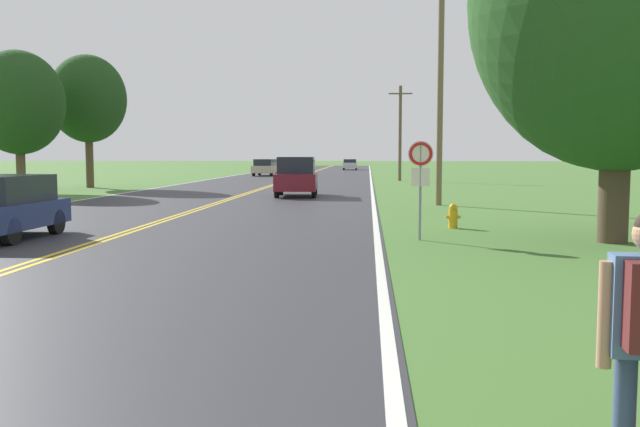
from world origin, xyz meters
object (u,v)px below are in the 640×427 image
fire_hydrant (453,216)px  tree_mid_treeline (88,99)px  car_dark_blue_hatchback_nearest (4,206)px  car_maroon_suv_approaching (297,176)px  car_silver_hatchback_mid_far (350,164)px  tree_left_verge (18,103)px  traffic_sign (420,166)px  car_champagne_suv_mid_near (265,167)px

fire_hydrant → tree_mid_treeline: bearing=132.0°
car_dark_blue_hatchback_nearest → car_maroon_suv_approaching: bearing=-16.7°
car_maroon_suv_approaching → car_silver_hatchback_mid_far: (1.08, 56.40, -0.25)m
tree_left_verge → tree_mid_treeline: tree_mid_treeline is taller
traffic_sign → tree_mid_treeline: size_ratio=0.29×
car_dark_blue_hatchback_nearest → car_champagne_suv_mid_near: bearing=1.7°
car_dark_blue_hatchback_nearest → car_silver_hatchback_mid_far: bearing=-4.4°
tree_left_verge → car_dark_blue_hatchback_nearest: 21.91m
fire_hydrant → tree_left_verge: bearing=142.6°
car_maroon_suv_approaching → car_champagne_suv_mid_near: car_maroon_suv_approaching is taller
fire_hydrant → car_dark_blue_hatchback_nearest: (-11.15, -3.27, 0.47)m
car_maroon_suv_approaching → car_dark_blue_hatchback_nearest: bearing=-20.2°
tree_left_verge → car_champagne_suv_mid_near: (8.74, 28.95, -3.92)m
car_dark_blue_hatchback_nearest → car_silver_hatchback_mid_far: 73.72m
car_dark_blue_hatchback_nearest → car_silver_hatchback_mid_far: (6.39, 73.44, -0.06)m
traffic_sign → tree_mid_treeline: bearing=127.0°
traffic_sign → tree_left_verge: (-19.74, 18.70, 2.99)m
fire_hydrant → car_maroon_suv_approaching: 14.97m
car_dark_blue_hatchback_nearest → car_champagne_suv_mid_near: size_ratio=0.80×
tree_left_verge → car_maroon_suv_approaching: 15.65m
traffic_sign → tree_mid_treeline: 30.74m
tree_left_verge → traffic_sign: bearing=-43.4°
car_dark_blue_hatchback_nearest → car_maroon_suv_approaching: car_maroon_suv_approaching is taller
fire_hydrant → car_dark_blue_hatchback_nearest: 11.63m
tree_mid_treeline → car_champagne_suv_mid_near: tree_mid_treeline is taller
traffic_sign → car_silver_hatchback_mid_far: traffic_sign is taller
tree_mid_treeline → car_champagne_suv_mid_near: size_ratio=1.84×
car_dark_blue_hatchback_nearest → tree_left_verge: bearing=27.4°
tree_left_verge → car_silver_hatchback_mid_far: 56.69m
car_champagne_suv_mid_near → car_maroon_suv_approaching: bearing=-165.9°
tree_mid_treeline → car_maroon_suv_approaching: 16.36m
tree_left_verge → tree_mid_treeline: 5.89m
traffic_sign → car_maroon_suv_approaching: size_ratio=0.58×
car_dark_blue_hatchback_nearest → car_silver_hatchback_mid_far: size_ratio=0.85×
car_maroon_suv_approaching → fire_hydrant: bearing=20.1°
traffic_sign → car_champagne_suv_mid_near: 48.91m
tree_left_verge → car_silver_hatchback_mid_far: (16.11, 54.21, -4.01)m
car_silver_hatchback_mid_far → tree_mid_treeline: bearing=-17.4°
car_silver_hatchback_mid_far → car_champagne_suv_mid_near: bearing=-16.8°
tree_mid_treeline → car_maroon_suv_approaching: (13.65, -7.88, -4.40)m
car_champagne_suv_mid_near → tree_left_verge: bearing=165.9°
car_champagne_suv_mid_near → car_silver_hatchback_mid_far: car_champagne_suv_mid_near is taller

